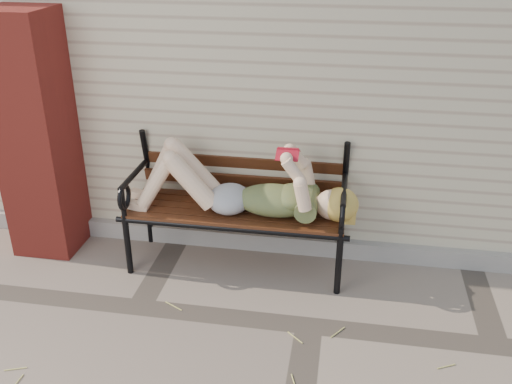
# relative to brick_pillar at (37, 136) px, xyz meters

# --- Properties ---
(ground) EXTENTS (80.00, 80.00, 0.00)m
(ground) POSITION_rel_brick_pillar_xyz_m (2.30, -0.75, -1.00)
(ground) COLOR gray
(ground) RESTS_ON ground
(house_wall) EXTENTS (8.00, 4.00, 3.00)m
(house_wall) POSITION_rel_brick_pillar_xyz_m (2.30, 2.25, 0.50)
(house_wall) COLOR beige
(house_wall) RESTS_ON ground
(foundation_strip) EXTENTS (8.00, 0.10, 0.15)m
(foundation_strip) POSITION_rel_brick_pillar_xyz_m (2.30, 0.22, -0.93)
(foundation_strip) COLOR #A49C94
(foundation_strip) RESTS_ON ground
(brick_pillar) EXTENTS (0.50, 0.50, 2.00)m
(brick_pillar) POSITION_rel_brick_pillar_xyz_m (0.00, 0.00, 0.00)
(brick_pillar) COLOR #9F2D24
(brick_pillar) RESTS_ON ground
(garden_bench) EXTENTS (1.88, 0.75, 1.22)m
(garden_bench) POSITION_rel_brick_pillar_xyz_m (1.65, 0.05, -0.32)
(garden_bench) COLOR black
(garden_bench) RESTS_ON ground
(reading_woman) EXTENTS (1.77, 0.40, 0.56)m
(reading_woman) POSITION_rel_brick_pillar_xyz_m (1.66, -0.10, -0.28)
(reading_woman) COLOR #093040
(reading_woman) RESTS_ON ground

